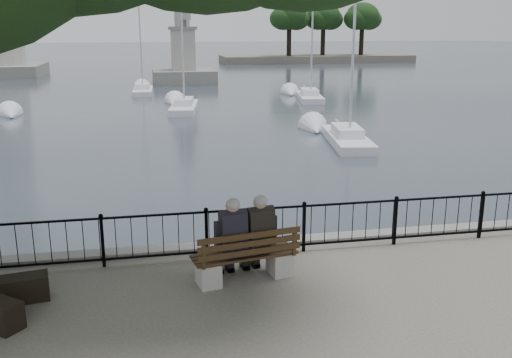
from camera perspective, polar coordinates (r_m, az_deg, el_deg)
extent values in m
cube|color=slate|center=(12.36, -0.45, -8.85)|extent=(200.00, 0.40, 1.20)
plane|color=#272F38|center=(111.26, -10.30, 11.97)|extent=(260.00, 260.00, 0.00)
cube|color=black|center=(11.37, 0.00, -3.02)|extent=(22.00, 0.04, 0.04)
cube|color=black|center=(11.65, 0.00, -6.90)|extent=(22.00, 0.04, 0.04)
cube|color=gray|center=(10.37, -4.77, -9.41)|extent=(0.45, 0.54, 0.44)
cube|color=gray|center=(10.80, 2.38, -8.34)|extent=(0.45, 0.54, 0.44)
cube|color=black|center=(10.46, -1.13, -7.58)|extent=(1.99, 0.86, 0.04)
cube|color=black|center=(10.09, -0.57, -6.49)|extent=(1.90, 0.37, 0.43)
cube|color=black|center=(10.35, -2.46, -7.09)|extent=(0.43, 0.38, 0.26)
cube|color=black|center=(10.10, -2.27, -5.19)|extent=(0.51, 0.33, 0.64)
sphere|color=tan|center=(9.99, -2.37, -2.70)|extent=(0.25, 0.25, 0.25)
ellipsoid|color=gray|center=(9.95, -2.33, -2.54)|extent=(0.26, 0.26, 0.22)
cube|color=black|center=(10.76, -2.97, -8.32)|extent=(0.42, 0.52, 0.48)
cube|color=black|center=(10.51, 0.25, -6.71)|extent=(0.43, 0.38, 0.26)
cube|color=black|center=(10.27, 0.49, -4.83)|extent=(0.51, 0.33, 0.64)
sphere|color=tan|center=(10.16, 0.41, -2.38)|extent=(0.25, 0.25, 0.25)
ellipsoid|color=gray|center=(10.12, 0.46, -2.22)|extent=(0.26, 0.26, 0.22)
cube|color=black|center=(10.92, -0.35, -7.95)|extent=(0.42, 0.52, 0.48)
cube|color=slate|center=(58.45, -7.22, 10.11)|extent=(6.10, 6.10, 1.40)
cube|color=gray|center=(58.30, -7.31, 12.59)|extent=(2.24, 2.64, 4.07)
cube|color=slate|center=(58.25, -7.38, 14.74)|extent=(2.64, 3.04, 0.30)
cube|color=gray|center=(58.56, -7.43, 15.58)|extent=(1.32, 2.24, 1.42)
cube|color=gray|center=(57.55, -7.38, 16.30)|extent=(1.53, 1.02, 1.63)
cube|color=white|center=(28.02, 9.07, 3.73)|extent=(2.59, 6.14, 0.66)
cube|color=white|center=(27.93, 9.12, 4.73)|extent=(1.59, 2.59, 0.50)
cylinder|color=silver|center=(27.18, 9.81, 14.91)|extent=(0.13, 0.13, 10.28)
cube|color=white|center=(38.96, -7.20, 6.95)|extent=(2.45, 5.94, 0.64)
cube|color=white|center=(38.90, -7.22, 7.68)|extent=(1.51, 2.50, 0.48)
cylinder|color=silver|center=(38.27, -7.43, 14.85)|extent=(0.13, 0.13, 10.11)
cube|color=white|center=(44.57, 5.36, 8.01)|extent=(2.64, 6.13, 0.66)
cube|color=white|center=(44.51, 5.37, 8.65)|extent=(1.61, 2.59, 0.49)
cylinder|color=silver|center=(43.92, 5.66, 15.01)|extent=(0.13, 0.13, 10.28)
cube|color=white|center=(49.69, -11.23, 8.51)|extent=(1.74, 5.64, 0.62)
cube|color=white|center=(49.64, -11.26, 9.09)|extent=(1.21, 2.31, 0.47)
cylinder|color=silver|center=(49.10, -11.61, 15.68)|extent=(0.12, 0.12, 11.81)
cube|color=#57534A|center=(92.31, 6.05, 11.85)|extent=(30.00, 8.00, 1.20)
cylinder|color=black|center=(88.93, 3.31, 13.40)|extent=(0.70, 0.70, 4.00)
ellipsoid|color=black|center=(88.91, 3.35, 15.98)|extent=(5.20, 5.20, 4.16)
cylinder|color=black|center=(92.51, 6.70, 13.39)|extent=(0.70, 0.70, 4.00)
ellipsoid|color=black|center=(92.49, 6.78, 15.87)|extent=(5.20, 5.20, 4.16)
cylinder|color=black|center=(93.57, 10.49, 13.26)|extent=(0.70, 0.70, 4.00)
ellipsoid|color=black|center=(93.55, 10.61, 15.71)|extent=(5.20, 5.20, 4.16)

